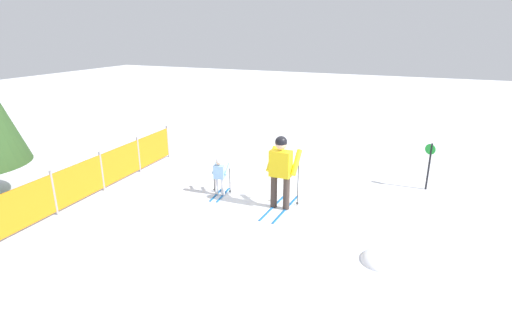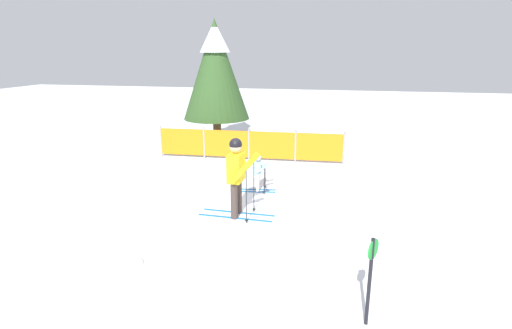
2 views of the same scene
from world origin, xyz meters
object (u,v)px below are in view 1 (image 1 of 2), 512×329
(skier_adult, at_px, (281,166))
(safety_fence, at_px, (102,171))
(trail_marker, at_px, (429,161))
(skier_child, at_px, (220,174))

(skier_adult, distance_m, safety_fence, 4.74)
(skier_adult, relative_size, safety_fence, 0.28)
(skier_adult, xyz_separation_m, trail_marker, (2.61, -3.17, -0.27))
(skier_adult, distance_m, skier_child, 1.76)
(skier_adult, relative_size, trail_marker, 1.40)
(skier_adult, bearing_deg, trail_marker, -48.63)
(skier_adult, height_order, safety_fence, skier_adult)
(skier_adult, xyz_separation_m, skier_child, (0.13, 1.68, -0.48))
(safety_fence, relative_size, trail_marker, 4.95)
(trail_marker, bearing_deg, skier_child, 117.08)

